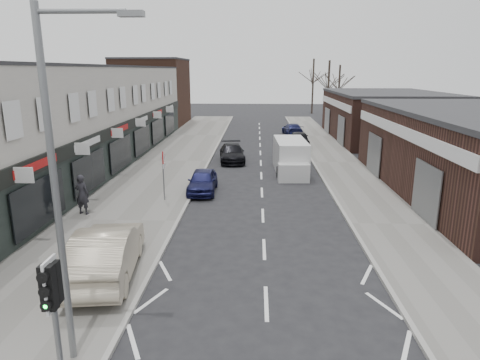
# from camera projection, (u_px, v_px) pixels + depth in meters

# --- Properties ---
(ground) EXTENTS (160.00, 160.00, 0.00)m
(ground) POSITION_uv_depth(u_px,v_px,m) (268.00, 344.00, 10.93)
(ground) COLOR black
(ground) RESTS_ON ground
(pavement_left) EXTENTS (5.50, 64.00, 0.12)m
(pavement_left) POSITION_uv_depth(u_px,v_px,m) (172.00, 161.00, 32.46)
(pavement_left) COLOR slate
(pavement_left) RESTS_ON ground
(pavement_right) EXTENTS (3.50, 64.00, 0.12)m
(pavement_right) POSITION_uv_depth(u_px,v_px,m) (338.00, 163.00, 31.99)
(pavement_right) COLOR slate
(pavement_right) RESTS_ON ground
(shop_terrace_left) EXTENTS (8.00, 41.00, 7.10)m
(shop_terrace_left) POSITION_uv_depth(u_px,v_px,m) (66.00, 119.00, 29.42)
(shop_terrace_left) COLOR beige
(shop_terrace_left) RESTS_ON ground
(brick_block_far) EXTENTS (8.00, 10.00, 8.00)m
(brick_block_far) POSITION_uv_depth(u_px,v_px,m) (153.00, 93.00, 53.98)
(brick_block_far) COLOR #43271C
(brick_block_far) RESTS_ON ground
(right_unit_far) EXTENTS (10.00, 16.00, 4.50)m
(right_unit_far) POSITION_uv_depth(u_px,v_px,m) (385.00, 117.00, 42.79)
(right_unit_far) COLOR #3D221B
(right_unit_far) RESTS_ON ground
(tree_far_a) EXTENTS (3.60, 3.60, 8.00)m
(tree_far_a) POSITION_uv_depth(u_px,v_px,m) (327.00, 122.00, 57.03)
(tree_far_a) COLOR #382D26
(tree_far_a) RESTS_ON ground
(tree_far_b) EXTENTS (3.60, 3.60, 7.50)m
(tree_far_b) POSITION_uv_depth(u_px,v_px,m) (337.00, 118.00, 62.74)
(tree_far_b) COLOR #382D26
(tree_far_b) RESTS_ON ground
(tree_far_c) EXTENTS (3.60, 3.60, 8.50)m
(tree_far_c) POSITION_uv_depth(u_px,v_px,m) (312.00, 113.00, 68.66)
(tree_far_c) COLOR #382D26
(tree_far_c) RESTS_ON ground
(traffic_light) EXTENTS (0.28, 0.60, 3.10)m
(traffic_light) POSITION_uv_depth(u_px,v_px,m) (52.00, 297.00, 8.55)
(traffic_light) COLOR slate
(traffic_light) RESTS_ON pavement_left
(street_lamp) EXTENTS (2.23, 0.22, 8.00)m
(street_lamp) POSITION_uv_depth(u_px,v_px,m) (61.00, 175.00, 9.17)
(street_lamp) COLOR slate
(street_lamp) RESTS_ON pavement_left
(warning_sign) EXTENTS (0.12, 0.80, 2.70)m
(warning_sign) POSITION_uv_depth(u_px,v_px,m) (164.00, 161.00, 22.19)
(warning_sign) COLOR slate
(warning_sign) RESTS_ON pavement_left
(white_van) EXTENTS (2.18, 5.72, 2.20)m
(white_van) POSITION_uv_depth(u_px,v_px,m) (291.00, 157.00, 29.08)
(white_van) COLOR silver
(white_van) RESTS_ON ground
(sedan_on_pavement) EXTENTS (2.42, 5.32, 1.69)m
(sedan_on_pavement) POSITION_uv_depth(u_px,v_px,m) (106.00, 252.00, 14.16)
(sedan_on_pavement) COLOR #B0A38C
(sedan_on_pavement) RESTS_ON pavement_left
(pedestrian) EXTENTS (0.79, 0.61, 1.93)m
(pedestrian) POSITION_uv_depth(u_px,v_px,m) (82.00, 194.00, 20.25)
(pedestrian) COLOR black
(pedestrian) RESTS_ON pavement_left
(parked_car_left_a) EXTENTS (1.58, 3.84, 1.30)m
(parked_car_left_a) POSITION_uv_depth(u_px,v_px,m) (203.00, 181.00, 24.39)
(parked_car_left_a) COLOR #151743
(parked_car_left_a) RESTS_ON ground
(parked_car_left_b) EXTENTS (2.29, 4.70, 1.32)m
(parked_car_left_b) POSITION_uv_depth(u_px,v_px,m) (232.00, 153.00, 32.62)
(parked_car_left_b) COLOR black
(parked_car_left_b) RESTS_ON ground
(parked_car_right_a) EXTENTS (1.77, 4.39, 1.42)m
(parked_car_right_a) POSITION_uv_depth(u_px,v_px,m) (288.00, 149.00, 34.08)
(parked_car_right_a) COLOR silver
(parked_car_right_a) RESTS_ON ground
(parked_car_right_b) EXTENTS (1.74, 4.31, 1.47)m
(parked_car_right_b) POSITION_uv_depth(u_px,v_px,m) (299.00, 139.00, 38.84)
(parked_car_right_b) COLOR black
(parked_car_right_b) RESTS_ON ground
(parked_car_right_c) EXTENTS (2.17, 4.48, 1.26)m
(parked_car_right_c) POSITION_uv_depth(u_px,v_px,m) (292.00, 129.00, 45.82)
(parked_car_right_c) COLOR #161A46
(parked_car_right_c) RESTS_ON ground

